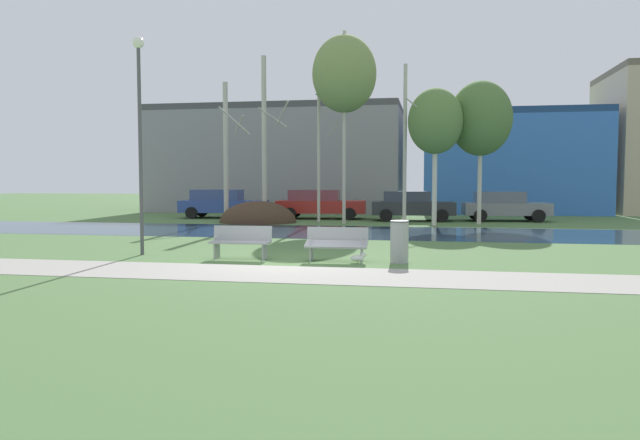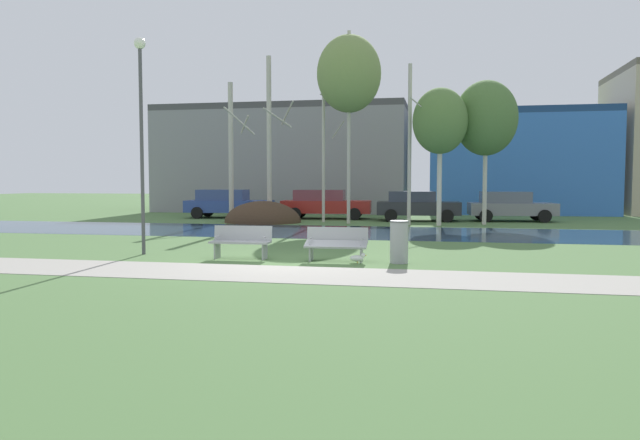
{
  "view_description": "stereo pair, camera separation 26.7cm",
  "coord_description": "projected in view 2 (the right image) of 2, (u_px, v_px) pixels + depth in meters",
  "views": [
    {
      "loc": [
        3.68,
        -14.75,
        2.1
      ],
      "look_at": [
        0.79,
        0.94,
        1.04
      ],
      "focal_mm": 34.05,
      "sensor_mm": 36.0,
      "label": 1
    },
    {
      "loc": [
        3.95,
        -14.7,
        2.1
      ],
      "look_at": [
        0.79,
        0.94,
        1.04
      ],
      "focal_mm": 34.05,
      "sensor_mm": 36.0,
      "label": 2
    }
  ],
  "objects": [
    {
      "name": "bench_right",
      "position": [
        336.0,
        243.0,
        15.62
      ],
      "size": [
        1.61,
        0.6,
        0.87
      ],
      "color": "#9EA0A3",
      "rests_on": "ground"
    },
    {
      "name": "birch_far_right",
      "position": [
        486.0,
        118.0,
        28.2
      ],
      "size": [
        2.91,
        2.91,
        6.71
      ],
      "color": "beige",
      "rests_on": "ground"
    },
    {
      "name": "bench_left",
      "position": [
        241.0,
        241.0,
        16.13
      ],
      "size": [
        1.61,
        0.6,
        0.87
      ],
      "color": "#9EA0A3",
      "rests_on": "ground"
    },
    {
      "name": "parked_hatch_third_dark",
      "position": [
        416.0,
        205.0,
        31.02
      ],
      "size": [
        4.31,
        2.36,
        1.51
      ],
      "color": "#282B30",
      "rests_on": "ground"
    },
    {
      "name": "parked_wagon_fourth_grey",
      "position": [
        510.0,
        206.0,
        30.7
      ],
      "size": [
        4.37,
        2.29,
        1.5
      ],
      "color": "slate",
      "rests_on": "ground"
    },
    {
      "name": "birch_center_right",
      "position": [
        410.0,
        143.0,
        27.97
      ],
      "size": [
        1.44,
        2.32,
        7.41
      ],
      "color": "#BCB7A8",
      "rests_on": "ground"
    },
    {
      "name": "parked_sedan_second_red",
      "position": [
        325.0,
        204.0,
        32.67
      ],
      "size": [
        4.89,
        2.32,
        1.56
      ],
      "color": "maroon",
      "rests_on": "ground"
    },
    {
      "name": "paved_path_strip",
      "position": [
        262.0,
        273.0,
        13.61
      ],
      "size": [
        60.0,
        2.4,
        0.01
      ],
      "primitive_type": "cube",
      "color": "#9E998E",
      "rests_on": "ground"
    },
    {
      "name": "seagull",
      "position": [
        358.0,
        258.0,
        15.3
      ],
      "size": [
        0.44,
        0.16,
        0.26
      ],
      "color": "white",
      "rests_on": "ground"
    },
    {
      "name": "parked_van_nearest_blue",
      "position": [
        228.0,
        203.0,
        33.45
      ],
      "size": [
        4.81,
        2.38,
        1.56
      ],
      "color": "#2D4793",
      "rests_on": "ground"
    },
    {
      "name": "river_band",
      "position": [
        342.0,
        232.0,
        24.46
      ],
      "size": [
        80.0,
        6.24,
        0.01
      ],
      "primitive_type": "cube",
      "color": "#284256",
      "rests_on": "ground"
    },
    {
      "name": "birch_center_left",
      "position": [
        324.0,
        141.0,
        29.91
      ],
      "size": [
        1.13,
        1.92,
        7.87
      ],
      "color": "#BCB7A8",
      "rests_on": "ground"
    },
    {
      "name": "birch_right",
      "position": [
        440.0,
        121.0,
        27.57
      ],
      "size": [
        2.5,
        2.5,
        6.28
      ],
      "color": "beige",
      "rests_on": "ground"
    },
    {
      "name": "trash_bin",
      "position": [
        399.0,
        241.0,
        15.28
      ],
      "size": [
        0.48,
        0.48,
        1.08
      ],
      "color": "#999B9E",
      "rests_on": "ground"
    },
    {
      "name": "birch_center",
      "position": [
        349.0,
        74.0,
        28.58
      ],
      "size": [
        3.03,
        3.03,
        9.1
      ],
      "color": "#BCB7A8",
      "rests_on": "ground"
    },
    {
      "name": "birch_left",
      "position": [
        270.0,
        138.0,
        30.17
      ],
      "size": [
        1.44,
        2.49,
        8.21
      ],
      "color": "#BCB7A8",
      "rests_on": "ground"
    },
    {
      "name": "ground_plane",
      "position": [
        345.0,
        231.0,
        25.07
      ],
      "size": [
        120.0,
        120.0,
        0.0
      ],
      "primitive_type": "plane",
      "color": "#4C703D"
    },
    {
      "name": "building_blue_store",
      "position": [
        518.0,
        163.0,
        38.63
      ],
      "size": [
        10.86,
        6.9,
        6.39
      ],
      "color": "#3870C6",
      "rests_on": "ground"
    },
    {
      "name": "birch_far_left",
      "position": [
        232.0,
        151.0,
        30.52
      ],
      "size": [
        1.47,
        2.32,
        6.97
      ],
      "color": "#BCB7A8",
      "rests_on": "ground"
    },
    {
      "name": "streetlamp",
      "position": [
        141.0,
        113.0,
        16.85
      ],
      "size": [
        0.32,
        0.32,
        6.03
      ],
      "color": "#4C4C51",
      "rests_on": "ground"
    },
    {
      "name": "building_grey_warehouse",
      "position": [
        289.0,
        160.0,
        41.82
      ],
      "size": [
        16.34,
        8.96,
        6.93
      ],
      "color": "gray",
      "rests_on": "ground"
    },
    {
      "name": "soil_mound",
      "position": [
        263.0,
        222.0,
        29.92
      ],
      "size": [
        3.81,
        3.3,
        2.12
      ],
      "primitive_type": "ellipsoid",
      "color": "#423021",
      "rests_on": "ground"
    }
  ]
}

